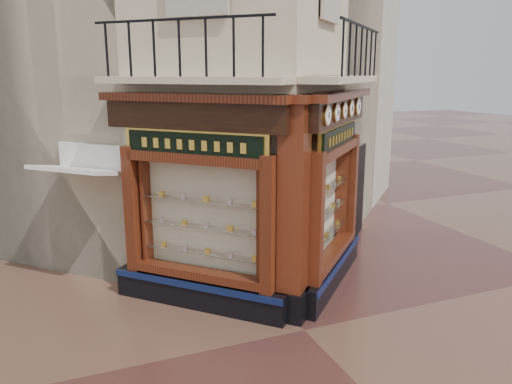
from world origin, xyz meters
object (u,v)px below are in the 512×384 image
clock_c (344,110)px  signboard_right (339,137)px  clock_a (327,115)px  clock_e (358,106)px  corner_pilaster (293,214)px  clock_b (336,113)px  signboard_left (194,145)px  awning (88,289)px  clock_d (351,108)px

clock_c → signboard_right: bearing=48.5°
clock_a → clock_e: bearing=0.0°
corner_pilaster → clock_b: corner_pilaster is taller
clock_a → clock_e: clock_e is taller
clock_b → clock_e: clock_e is taller
corner_pilaster → clock_b: size_ratio=11.69×
clock_a → signboard_left: (-2.06, 1.02, -0.52)m
clock_b → signboard_right: (0.42, 0.57, -0.52)m
clock_c → clock_e: size_ratio=0.81×
clock_a → signboard_right: bearing=4.7°
corner_pilaster → clock_e: corner_pilaster is taller
clock_c → awning: size_ratio=0.19×
signboard_left → signboard_right: bearing=-135.0°
clock_a → signboard_left: 2.35m
corner_pilaster → signboard_right: corner_pilaster is taller
clock_b → signboard_right: bearing=8.9°
clock_c → clock_b: bearing=-180.0°
awning → signboard_left: (1.88, -1.63, 3.10)m
corner_pilaster → clock_d: 2.82m
clock_d → clock_e: clock_e is taller
corner_pilaster → signboard_right: 2.12m
clock_d → clock_c: bearing=180.0°
corner_pilaster → clock_a: corner_pilaster is taller
signboard_right → corner_pilaster: bearing=169.8°
corner_pilaster → clock_e: 3.37m
awning → signboard_right: signboard_right is taller
clock_d → clock_b: bearing=-180.0°
clock_c → signboard_left: 2.98m
clock_a → clock_d: clock_a is taller
clock_b → clock_c: size_ratio=1.08×
clock_a → signboard_left: clock_a is taller
clock_e → signboard_left: clock_e is taller
signboard_right → clock_e: bearing=-5.5°
signboard_left → corner_pilaster: bearing=-169.8°
clock_b → signboard_left: clock_b is taller
clock_b → awning: 6.10m
corner_pilaster → clock_d: (1.88, 1.28, 1.67)m
awning → signboard_right: size_ratio=0.88×
clock_a → clock_b: clock_a is taller
clock_a → signboard_right: (0.87, 1.02, -0.52)m
signboard_left → clock_c: bearing=-137.9°
clock_c → corner_pilaster: bearing=165.5°
corner_pilaster → clock_c: (1.47, 0.87, 1.67)m
corner_pilaster → clock_e: size_ratio=10.24×
clock_b → awning: size_ratio=0.20×
clock_e → signboard_left: 3.92m
clock_a → awning: 5.97m
clock_e → awning: 6.81m
awning → signboard_right: 5.95m
clock_a → awning: clock_a is taller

